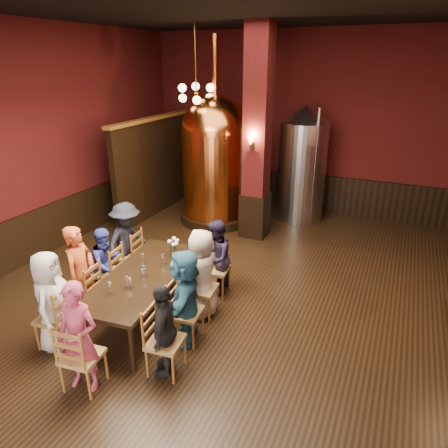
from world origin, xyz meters
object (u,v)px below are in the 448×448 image
at_px(person_1, 81,274).
at_px(steel_vessel, 302,165).
at_px(person_0, 51,301).
at_px(copper_kettle, 216,159).
at_px(person_2, 107,263).
at_px(rose_vase, 173,244).
at_px(dining_table, 143,278).

bearing_deg(person_1, steel_vessel, -28.66).
bearing_deg(person_0, copper_kettle, -23.33).
relative_size(person_2, copper_kettle, 0.29).
xyz_separation_m(person_0, steel_vessel, (1.85, 6.28, 0.67)).
bearing_deg(person_2, rose_vase, -52.11).
bearing_deg(copper_kettle, dining_table, -79.78).
distance_m(person_0, rose_vase, 2.03).
bearing_deg(dining_table, rose_vase, 74.69).
xyz_separation_m(person_0, copper_kettle, (-0.03, 5.31, 0.84)).
height_order(person_0, rose_vase, person_0).
distance_m(copper_kettle, steel_vessel, 2.12).
distance_m(steel_vessel, rose_vase, 4.59).
xyz_separation_m(steel_vessel, rose_vase, (-1.01, -4.45, -0.44)).
bearing_deg(copper_kettle, steel_vessel, 27.31).
bearing_deg(rose_vase, person_0, -114.64).
distance_m(dining_table, person_0, 1.31).
xyz_separation_m(person_1, copper_kettle, (0.04, 4.65, 0.79)).
relative_size(person_1, rose_vase, 4.76).
bearing_deg(person_1, rose_vase, -47.96).
distance_m(copper_kettle, rose_vase, 3.64).
bearing_deg(person_0, steel_vessel, -40.07).
height_order(person_0, person_1, person_1).
height_order(person_2, rose_vase, person_2).
bearing_deg(steel_vessel, copper_kettle, -152.69).
bearing_deg(person_2, copper_kettle, 9.02).
xyz_separation_m(person_2, steel_vessel, (2.00, 4.96, 0.77)).
relative_size(person_2, rose_vase, 3.84).
xyz_separation_m(person_1, steel_vessel, (1.93, 5.62, 0.62)).
distance_m(person_2, steel_vessel, 5.41).
xyz_separation_m(copper_kettle, steel_vessel, (1.88, 0.97, -0.17)).
height_order(person_1, steel_vessel, steel_vessel).
height_order(copper_kettle, rose_vase, copper_kettle).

